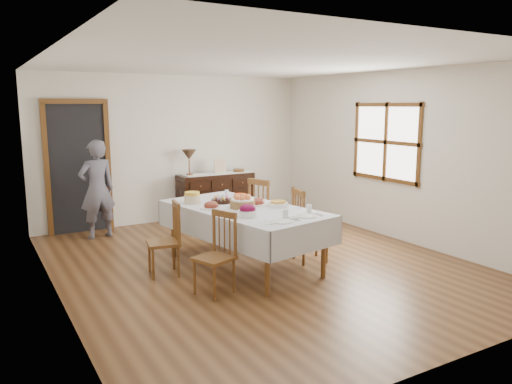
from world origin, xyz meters
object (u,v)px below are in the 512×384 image
chair_left_far (167,238)px  person (97,186)px  chair_right_near (307,225)px  table_lamp (189,156)px  chair_right_far (265,212)px  dining_table (243,214)px  chair_left_near (217,253)px  sideboard (216,196)px

chair_left_far → person: person is taller
chair_left_far → chair_right_near: 1.86m
table_lamp → chair_right_far: bearing=-81.5°
dining_table → chair_left_far: chair_left_far is taller
chair_right_far → chair_right_near: bearing=172.0°
dining_table → chair_left_far: size_ratio=2.70×
chair_right_far → chair_left_near: bearing=116.3°
chair_left_far → sideboard: (1.86, 2.51, -0.04)m
chair_right_near → sideboard: 2.94m
person → chair_right_far: bearing=130.5°
dining_table → person: (-1.29, 2.41, 0.14)m
sideboard → table_lamp: bearing=176.5°
sideboard → chair_left_far: bearing=-126.6°
chair_left_near → chair_right_near: chair_right_near is taller
dining_table → table_lamp: table_lamp is taller
chair_left_far → table_lamp: 2.97m
chair_left_far → chair_right_near: bearing=86.7°
person → table_lamp: 1.76m
chair_right_near → person: 3.41m
table_lamp → chair_right_near: bearing=-81.5°
chair_left_near → chair_right_far: (1.41, 1.30, 0.06)m
dining_table → chair_left_near: bearing=-147.3°
dining_table → sideboard: 2.87m
chair_right_near → table_lamp: size_ratio=2.14×
chair_left_far → chair_right_far: size_ratio=0.89×
chair_left_far → sideboard: chair_left_far is taller
dining_table → person: bearing=107.5°
sideboard → person: bearing=-172.2°
chair_left_near → sideboard: size_ratio=0.66×
chair_right_far → person: bearing=32.1°
chair_left_near → table_lamp: size_ratio=1.99×
chair_left_near → table_lamp: 3.64m
chair_right_far → table_lamp: (-0.31, 2.09, 0.67)m
dining_table → chair_left_near: 0.99m
chair_right_far → chair_left_far: bearing=88.3°
chair_right_near → sideboard: (0.06, 2.94, -0.08)m
dining_table → chair_left_far: (-0.96, 0.20, -0.23)m
chair_left_far → person: (-0.33, 2.20, 0.37)m
chair_left_far → sideboard: 3.12m
dining_table → chair_left_near: (-0.70, -0.66, -0.23)m
chair_right_far → sideboard: chair_right_far is taller
dining_table → chair_right_far: chair_right_far is taller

